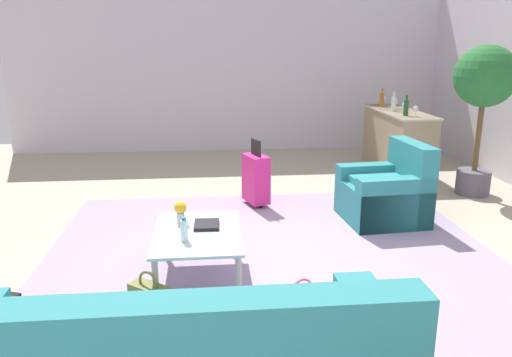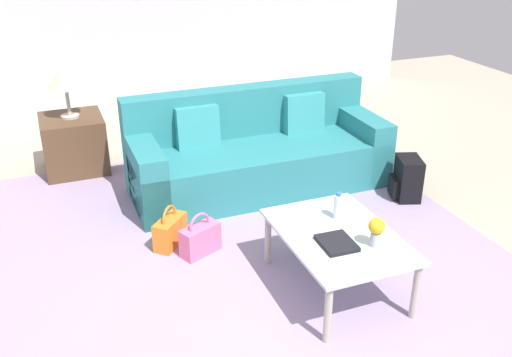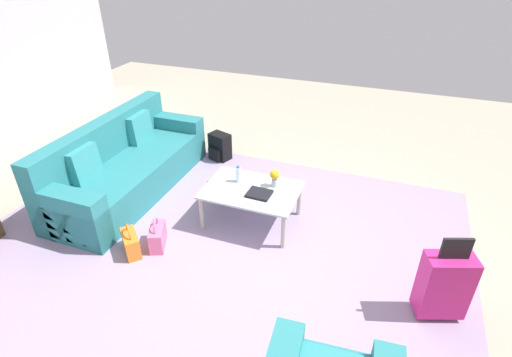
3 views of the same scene
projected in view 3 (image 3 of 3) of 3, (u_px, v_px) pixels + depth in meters
The scene contains 12 objects.
ground_plane at pixel (271, 256), 4.17m from camera, with size 12.00×12.00×0.00m, color #A89E89.
area_rug at pixel (210, 254), 4.19m from camera, with size 5.20×4.40×0.01m, color #9984A3.
couch at pixel (124, 168), 5.15m from camera, with size 0.90×2.42×0.92m.
coffee_table at pixel (252, 193), 4.49m from camera, with size 1.05×0.74×0.44m.
water_bottle at pixel (238, 174), 4.55m from camera, with size 0.06×0.06×0.20m.
coffee_table_book at pixel (259, 194), 4.35m from camera, with size 0.26×0.22×0.03m, color black.
flower_vase at pixel (275, 177), 4.45m from camera, with size 0.11×0.11×0.21m.
suitcase_magenta at pixel (444, 284), 3.35m from camera, with size 0.45×0.34×0.85m.
handbag_pink at pixel (158, 236), 4.24m from camera, with size 0.26×0.35×0.36m.
handbag_olive at pixel (221, 187), 5.08m from camera, with size 0.31×0.34×0.36m.
handbag_orange at pixel (131, 243), 4.15m from camera, with size 0.33×0.32×0.36m.
backpack_black at pixel (220, 147), 5.93m from camera, with size 0.35×0.32×0.40m.
Camera 3 is at (-0.95, 3.01, 2.84)m, focal length 28.00 mm.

